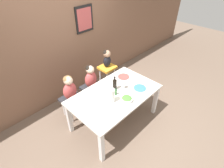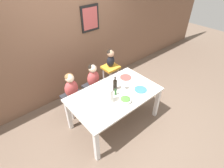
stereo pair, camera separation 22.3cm
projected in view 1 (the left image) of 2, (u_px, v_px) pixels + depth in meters
ground_plane at (115, 121)px, 3.62m from camera, size 14.00×14.00×0.00m
wall_back at (65, 40)px, 3.59m from camera, size 10.00×0.09×2.70m
dining_table at (115, 97)px, 3.23m from camera, size 1.64×0.99×0.73m
chair_far_left at (72, 101)px, 3.52m from camera, size 0.41×0.37×0.47m
chair_far_center at (92, 89)px, 3.82m from camera, size 0.41×0.37×0.47m
chair_right_highchair at (107, 73)px, 3.98m from camera, size 0.35×0.31×0.76m
person_child_left at (69, 88)px, 3.31m from camera, size 0.28×0.19×0.52m
person_child_center at (91, 76)px, 3.62m from camera, size 0.28×0.19×0.52m
person_baby_right at (107, 57)px, 3.74m from camera, size 0.19×0.16×0.40m
wine_bottle at (115, 84)px, 3.21m from camera, size 0.08×0.08×0.28m
paper_towel_roll at (111, 96)px, 2.92m from camera, size 0.11×0.11×0.28m
wine_glass_near at (124, 83)px, 3.22m from camera, size 0.08×0.08×0.18m
wine_glass_far at (109, 87)px, 3.13m from camera, size 0.08×0.08×0.18m
salad_bowl_large at (127, 99)px, 2.99m from camera, size 0.20×0.20×0.08m
dinner_plate_front_left at (105, 114)px, 2.76m from camera, size 0.24×0.24×0.01m
dinner_plate_back_left at (87, 96)px, 3.11m from camera, size 0.24×0.24×0.01m
dinner_plate_back_right at (124, 77)px, 3.60m from camera, size 0.24×0.24×0.01m
dinner_plate_front_right at (140, 88)px, 3.30m from camera, size 0.24×0.24×0.01m
condiment_bottle_hot_sauce at (116, 91)px, 3.11m from camera, size 0.04×0.04×0.15m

